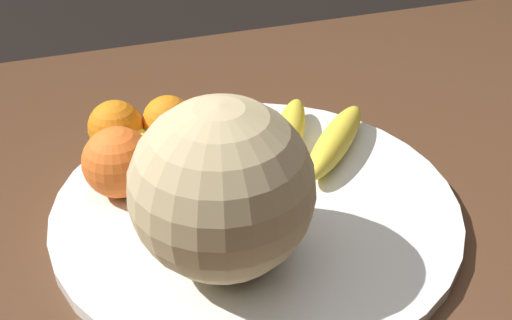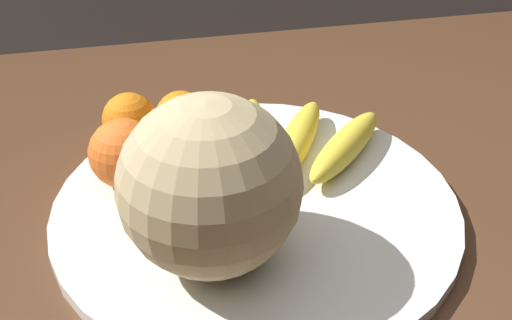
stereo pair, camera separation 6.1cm
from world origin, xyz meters
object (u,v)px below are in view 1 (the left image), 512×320
Objects in this scene: banana_bunch at (240,141)px; produce_tag at (218,178)px; orange_front_left at (118,162)px; orange_front_right at (116,127)px; orange_back_left at (182,168)px; fruit_bowl at (256,204)px; kitchen_table at (248,292)px; melon at (222,188)px; orange_mid_center at (168,121)px.

produce_tag is at bearing 150.96° from banana_bunch.
produce_tag is (0.04, 0.04, -0.02)m from banana_bunch.
banana_bunch is at bearing -169.58° from orange_front_left.
orange_front_right is (-0.01, -0.08, -0.01)m from orange_front_left.
banana_bunch is at bearing -146.76° from orange_back_left.
orange_front_right reaches higher than fruit_bowl.
produce_tag reaches higher than kitchen_table.
banana_bunch is 0.15m from orange_front_left.
banana_bunch is at bearing -97.72° from fruit_bowl.
melon reaches higher than produce_tag.
banana_bunch is 0.10m from orange_back_left.
orange_front_left is at bearing -41.41° from kitchen_table.
melon is (0.06, 0.08, 0.09)m from fruit_bowl.
fruit_bowl is 2.63× the size of melon.
banana_bunch is at bearing 156.95° from orange_front_right.
produce_tag is at bearing -160.55° from orange_back_left.
orange_back_left is at bearing -83.79° from melon.
fruit_bowl is 0.09m from orange_back_left.
banana_bunch is at bearing 143.73° from orange_mid_center.
orange_back_left is at bearing -25.76° from fruit_bowl.
orange_back_left is at bearing -54.96° from kitchen_table.
orange_mid_center is at bearing -89.26° from melon.
melon is at bearing 118.00° from orange_front_left.
orange_front_right is at bearing 83.29° from banana_bunch.
melon reaches higher than orange_front_left.
orange_front_right is 0.84× the size of produce_tag.
banana_bunch is at bearing -135.08° from produce_tag.
orange_front_right is (0.12, -0.14, 0.04)m from fruit_bowl.
melon is at bearing 96.21° from orange_back_left.
banana_bunch reaches higher than kitchen_table.
orange_back_left reaches higher than produce_tag.
produce_tag is (0.03, -0.05, 0.01)m from fruit_bowl.
orange_back_left reaches higher than orange_mid_center.
orange_front_left is 1.18× the size of orange_front_right.
orange_front_left is (0.07, -0.14, -0.04)m from melon.
kitchen_table is 25.18× the size of orange_front_right.
orange_back_left is at bearing 155.85° from orange_front_left.
orange_front_right is at bearing -49.79° from fruit_bowl.
melon is at bearing 47.89° from kitchen_table.
banana_bunch is (-0.03, -0.12, 0.12)m from kitchen_table.
banana_bunch is 4.26× the size of orange_front_left.
orange_back_left is 0.90× the size of produce_tag.
banana_bunch is at bearing -113.15° from melon.
produce_tag is (-0.10, 0.01, -0.04)m from orange_front_left.
orange_front_left reaches higher than orange_back_left.
orange_front_left reaches higher than orange_front_right.
fruit_bowl is 0.09m from banana_bunch.
orange_front_left is 0.08m from orange_front_right.
fruit_bowl is 0.15m from orange_front_left.
orange_front_left reaches higher than fruit_bowl.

